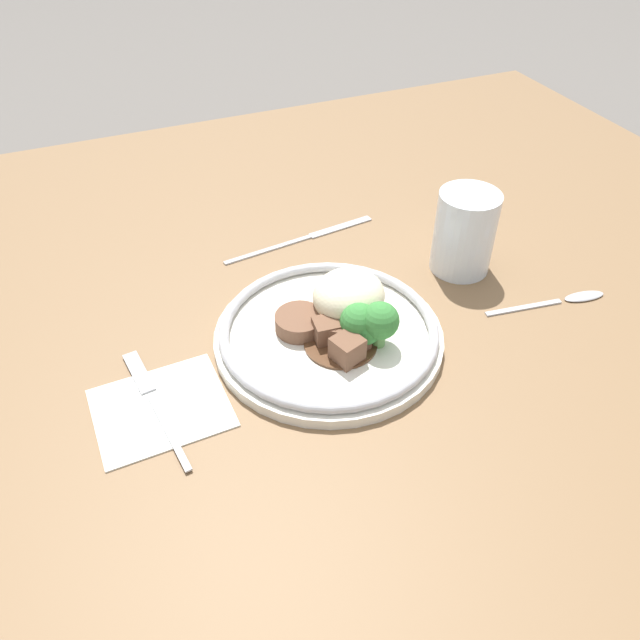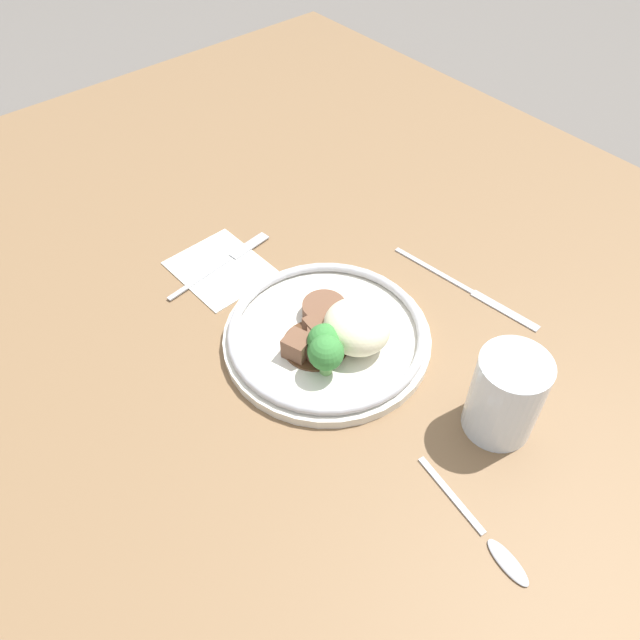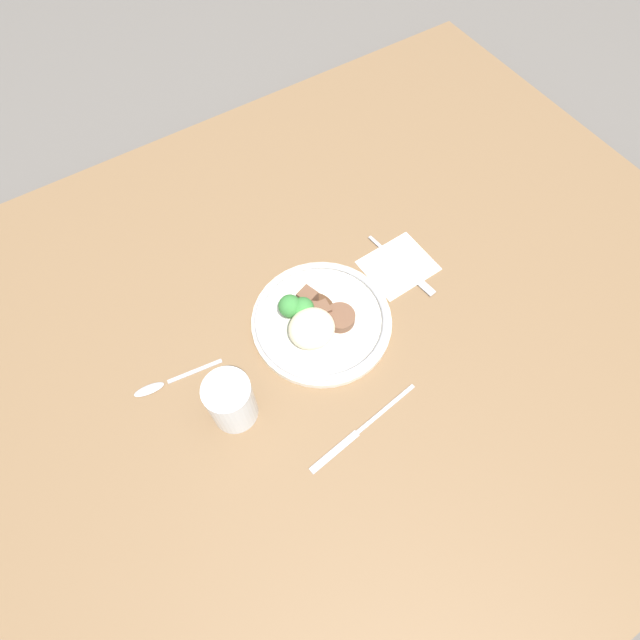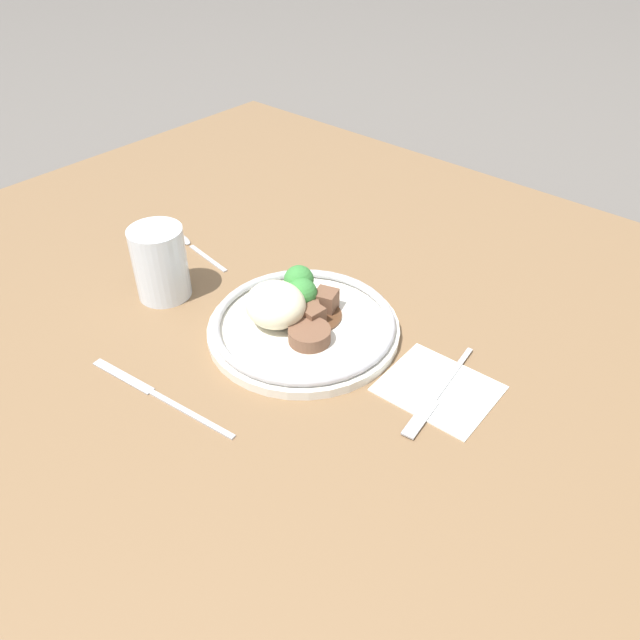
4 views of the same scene
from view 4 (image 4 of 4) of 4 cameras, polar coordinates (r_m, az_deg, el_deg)
The scene contains 8 objects.
ground_plane at distance 0.85m, azimuth -0.34°, elevation -4.83°, with size 8.00×8.00×0.00m, color #5B5651.
dining_table at distance 0.84m, azimuth -0.34°, elevation -3.90°, with size 1.56×1.28×0.04m.
napkin at distance 0.79m, azimuth 10.78°, elevation -6.18°, with size 0.14×0.12×0.00m.
plate at distance 0.85m, azimuth -1.87°, elevation 0.21°, with size 0.26×0.26×0.07m.
juice_glass at distance 0.93m, azimuth -14.37°, elevation 4.90°, with size 0.08×0.08×0.11m.
fork at distance 0.77m, azimuth 10.44°, elevation -7.05°, with size 0.04×0.18×0.00m.
knife at distance 0.79m, azimuth -14.84°, elevation -6.55°, with size 0.23×0.04×0.00m.
spoon at distance 1.07m, azimuth -12.04°, elevation 6.91°, with size 0.16×0.03×0.01m.
Camera 4 is at (-0.42, 0.47, 0.58)m, focal length 35.00 mm.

